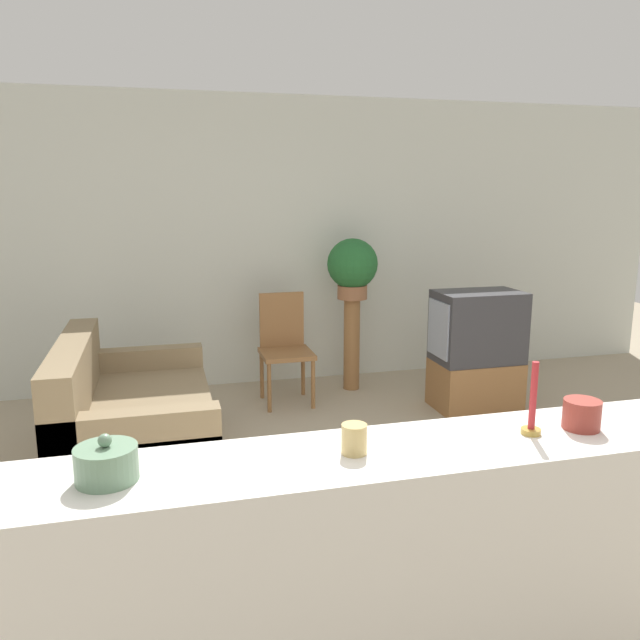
% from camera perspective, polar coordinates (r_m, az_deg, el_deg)
% --- Properties ---
extents(ground_plane, '(14.00, 14.00, 0.00)m').
position_cam_1_polar(ground_plane, '(3.14, 1.56, -24.19)').
color(ground_plane, tan).
extents(wall_back, '(9.00, 0.06, 2.70)m').
position_cam_1_polar(wall_back, '(5.93, -7.70, 6.93)').
color(wall_back, silver).
rests_on(wall_back, ground_plane).
extents(couch, '(0.97, 1.61, 0.88)m').
position_cam_1_polar(couch, '(4.45, -16.88, -8.94)').
color(couch, '#847051').
rests_on(couch, ground_plane).
extents(tv_stand, '(0.70, 0.47, 0.42)m').
position_cam_1_polar(tv_stand, '(5.54, 13.97, -5.71)').
color(tv_stand, olive).
rests_on(tv_stand, ground_plane).
extents(television, '(0.73, 0.45, 0.60)m').
position_cam_1_polar(television, '(5.41, 14.17, -0.59)').
color(television, '#333338').
rests_on(television, tv_stand).
extents(wooden_chair, '(0.44, 0.44, 0.96)m').
position_cam_1_polar(wooden_chair, '(5.49, -3.26, -2.11)').
color(wooden_chair, olive).
rests_on(wooden_chair, ground_plane).
extents(plant_stand, '(0.15, 0.15, 0.86)m').
position_cam_1_polar(plant_stand, '(5.84, 2.91, -2.21)').
color(plant_stand, olive).
rests_on(plant_stand, ground_plane).
extents(potted_plant, '(0.46, 0.46, 0.55)m').
position_cam_1_polar(potted_plant, '(5.70, 2.99, 4.93)').
color(potted_plant, '#8E5B3D').
rests_on(potted_plant, plant_stand).
extents(foreground_counter, '(2.67, 0.44, 0.99)m').
position_cam_1_polar(foreground_counter, '(2.38, 6.02, -22.70)').
color(foreground_counter, white).
rests_on(foreground_counter, ground_plane).
extents(decorative_bowl, '(0.19, 0.19, 0.15)m').
position_cam_1_polar(decorative_bowl, '(2.00, -18.94, -12.29)').
color(decorative_bowl, gray).
rests_on(decorative_bowl, foreground_counter).
extents(candle_jar, '(0.09, 0.09, 0.10)m').
position_cam_1_polar(candle_jar, '(2.08, 3.15, -10.81)').
color(candle_jar, tan).
rests_on(candle_jar, foreground_counter).
extents(candlestick, '(0.07, 0.07, 0.27)m').
position_cam_1_polar(candlestick, '(2.34, 18.84, -7.82)').
color(candlestick, '#B7933D').
rests_on(candlestick, foreground_counter).
extents(coffee_tin, '(0.13, 0.13, 0.11)m').
position_cam_1_polar(coffee_tin, '(2.47, 22.81, -7.96)').
color(coffee_tin, '#99382D').
rests_on(coffee_tin, foreground_counter).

